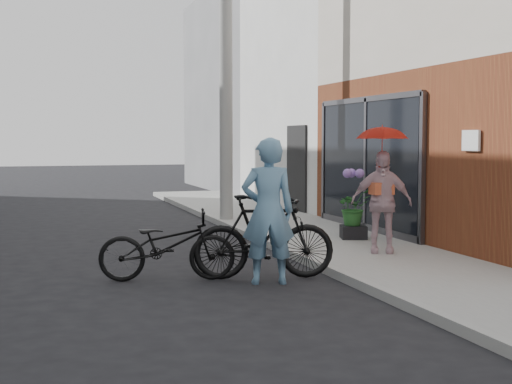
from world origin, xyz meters
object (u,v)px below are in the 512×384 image
officer (268,211)px  kimono_woman (381,202)px  planter (353,232)px  bike_left (167,245)px  utility_pole (226,60)px  bike_right (264,237)px

officer → kimono_woman: size_ratio=1.21×
kimono_woman → planter: kimono_woman is taller
officer → planter: bearing=-121.2°
bike_left → kimono_woman: (3.38, 0.53, 0.43)m
utility_pole → bike_left: (-2.34, -5.55, -3.04)m
bike_right → kimono_woman: kimono_woman is taller
bike_right → planter: bearing=-34.7°
officer → bike_left: (-1.19, 0.59, -0.47)m
officer → bike_right: 0.49m
officer → kimono_woman: (2.20, 1.12, -0.04)m
bike_left → kimono_woman: size_ratio=1.14×
bike_right → kimono_woman: (2.14, 0.81, 0.33)m
officer → planter: (2.45, 2.61, -0.70)m
officer → kimono_woman: officer is taller
bike_right → planter: 3.33m
bike_left → bike_right: size_ratio=0.95×
planter → bike_right: bearing=-136.3°
bike_right → planter: bike_right is taller
kimono_woman → bike_right: bearing=-134.6°
kimono_woman → planter: 1.65m
officer → planter: officer is taller
bike_right → planter: (2.40, 2.29, -0.33)m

